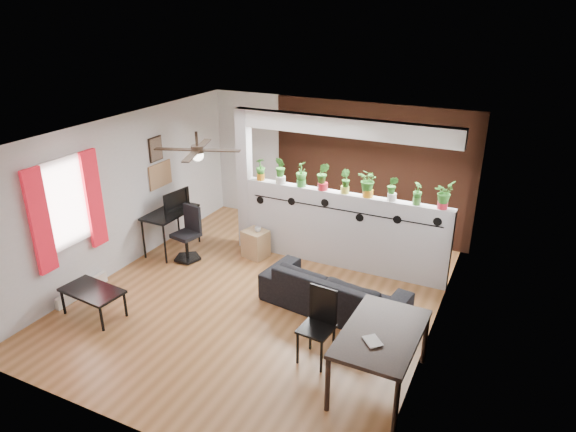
{
  "coord_description": "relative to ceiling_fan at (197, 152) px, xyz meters",
  "views": [
    {
      "loc": [
        3.42,
        -6.09,
        4.27
      ],
      "look_at": [
        0.19,
        0.6,
        1.17
      ],
      "focal_mm": 32.0,
      "sensor_mm": 36.0,
      "label": 1
    }
  ],
  "objects": [
    {
      "name": "brick_panel",
      "position": [
        1.6,
        3.27,
        -1.01
      ],
      "size": [
        3.9,
        0.05,
        2.6
      ],
      "primitive_type": "cube",
      "color": "#9F4B2E",
      "rests_on": "ground"
    },
    {
      "name": "monitor",
      "position": [
        -1.45,
        1.18,
        -1.45
      ],
      "size": [
        0.35,
        0.11,
        0.19
      ],
      "primitive_type": "imported",
      "rotation": [
        0.0,
        0.0,
        1.43
      ],
      "color": "black",
      "rests_on": "computer_desk"
    },
    {
      "name": "computer_desk",
      "position": [
        -1.45,
        1.03,
        -1.62
      ],
      "size": [
        0.57,
        1.07,
        0.77
      ],
      "color": "black",
      "rests_on": "ground"
    },
    {
      "name": "baseboard_heater",
      "position": [
        -1.74,
        -0.9,
        -2.22
      ],
      "size": [
        0.08,
        1.0,
        0.18
      ],
      "primitive_type": "cube",
      "color": "silver",
      "rests_on": "ground"
    },
    {
      "name": "pier_column",
      "position": [
        -0.31,
        1.8,
        -1.01
      ],
      "size": [
        0.22,
        0.2,
        2.6
      ],
      "primitive_type": "cube",
      "color": "#BCBCC1",
      "rests_on": "ground"
    },
    {
      "name": "potted_plant_6",
      "position": [
        2.39,
        1.8,
        -0.75
      ],
      "size": [
        0.23,
        0.2,
        0.41
      ],
      "color": "white",
      "rests_on": "partition_wall"
    },
    {
      "name": "sofa",
      "position": [
        1.97,
        0.44,
        -2.01
      ],
      "size": [
        2.17,
        1.1,
        0.61
      ],
      "primitive_type": "imported",
      "rotation": [
        0.0,
        0.0,
        3.0
      ],
      "color": "black",
      "rests_on": "ground"
    },
    {
      "name": "potted_plant_7",
      "position": [
        2.79,
        1.8,
        -0.77
      ],
      "size": [
        0.14,
        0.18,
        0.36
      ],
      "color": "#3F7F2E",
      "rests_on": "partition_wall"
    },
    {
      "name": "room_shell",
      "position": [
        0.8,
        0.3,
        -1.01
      ],
      "size": [
        6.3,
        7.1,
        2.9
      ],
      "color": "brown",
      "rests_on": "ground"
    },
    {
      "name": "potted_plant_2",
      "position": [
        0.81,
        1.8,
        -0.73
      ],
      "size": [
        0.18,
        0.23,
        0.44
      ],
      "color": "green",
      "rests_on": "partition_wall"
    },
    {
      "name": "coffee_table",
      "position": [
        -1.14,
        -1.23,
        -1.93
      ],
      "size": [
        0.96,
        0.59,
        0.43
      ],
      "color": "black",
      "rests_on": "ground"
    },
    {
      "name": "potted_plant_3",
      "position": [
        1.21,
        1.8,
        -0.71
      ],
      "size": [
        0.27,
        0.23,
        0.47
      ],
      "color": "red",
      "rests_on": "partition_wall"
    },
    {
      "name": "window_assembly",
      "position": [
        -1.76,
        -0.9,
        -0.81
      ],
      "size": [
        0.09,
        1.3,
        1.55
      ],
      "color": "white",
      "rests_on": "room_shell"
    },
    {
      "name": "corkboard",
      "position": [
        -1.78,
        1.25,
        -0.96
      ],
      "size": [
        0.03,
        0.6,
        0.45
      ],
      "primitive_type": "cube",
      "color": "#996E49",
      "rests_on": "room_shell"
    },
    {
      "name": "potted_plant_1",
      "position": [
        0.41,
        1.8,
        -0.72
      ],
      "size": [
        0.32,
        0.32,
        0.47
      ],
      "color": "silver",
      "rests_on": "partition_wall"
    },
    {
      "name": "ceiling_header",
      "position": [
        1.6,
        1.8,
        0.14
      ],
      "size": [
        3.6,
        0.18,
        0.3
      ],
      "primitive_type": "cube",
      "color": "white",
      "rests_on": "room_shell"
    },
    {
      "name": "vine_decal",
      "position": [
        1.6,
        1.7,
        -1.23
      ],
      "size": [
        3.31,
        0.01,
        0.3
      ],
      "color": "black",
      "rests_on": "partition_wall"
    },
    {
      "name": "potted_plant_0",
      "position": [
        0.02,
        1.8,
        -0.75
      ],
      "size": [
        0.25,
        0.26,
        0.4
      ],
      "color": "orange",
      "rests_on": "partition_wall"
    },
    {
      "name": "book",
      "position": [
        2.95,
        -1.18,
        -1.54
      ],
      "size": [
        0.28,
        0.28,
        0.02
      ],
      "primitive_type": "imported",
      "rotation": [
        0.0,
        0.0,
        0.75
      ],
      "color": "gray",
      "rests_on": "dining_table"
    },
    {
      "name": "potted_plant_5",
      "position": [
        2.0,
        1.8,
        -0.72
      ],
      "size": [
        0.29,
        0.26,
        0.47
      ],
      "color": "orange",
      "rests_on": "partition_wall"
    },
    {
      "name": "folding_chair",
      "position": [
        2.2,
        -0.69,
        -1.73
      ],
      "size": [
        0.44,
        0.44,
        0.99
      ],
      "color": "black",
      "rests_on": "ground"
    },
    {
      "name": "ceiling_fan",
      "position": [
        0.0,
        0.0,
        0.0
      ],
      "size": [
        1.19,
        1.19,
        0.43
      ],
      "color": "black",
      "rests_on": "room_shell"
    },
    {
      "name": "partition_wall",
      "position": [
        1.6,
        1.8,
        -1.64
      ],
      "size": [
        3.6,
        0.18,
        1.35
      ],
      "primitive_type": "cube",
      "color": "#BCBCC1",
      "rests_on": "ground"
    },
    {
      "name": "office_chair",
      "position": [
        -0.95,
        0.86,
        -1.89
      ],
      "size": [
        0.51,
        0.51,
        0.97
      ],
      "color": "black",
      "rests_on": "ground"
    },
    {
      "name": "potted_plant_4",
      "position": [
        1.6,
        1.8,
        -0.75
      ],
      "size": [
        0.25,
        0.24,
        0.4
      ],
      "color": "#DEDB4E",
      "rests_on": "partition_wall"
    },
    {
      "name": "dining_table",
      "position": [
        3.05,
        -0.88,
        -1.63
      ],
      "size": [
        0.88,
        1.42,
        0.77
      ],
      "color": "black",
      "rests_on": "ground"
    },
    {
      "name": "potted_plant_8",
      "position": [
        3.18,
        1.8,
        -0.73
      ],
      "size": [
        0.22,
        0.26,
        0.44
      ],
      "color": "red",
      "rests_on": "partition_wall"
    },
    {
      "name": "framed_art",
      "position": [
        -1.78,
        1.2,
        -0.46
      ],
      "size": [
        0.03,
        0.34,
        0.44
      ],
      "color": "#8C7259",
      "rests_on": "room_shell"
    },
    {
      "name": "cup",
      "position": [
        0.12,
        1.46,
        -1.77
      ],
      "size": [
        0.12,
        0.12,
        0.09
      ],
      "primitive_type": "imported",
      "rotation": [
        0.0,
        0.0,
        -0.11
      ],
      "color": "gray",
      "rests_on": "cube_shelf"
    },
    {
      "name": "cube_shelf",
      "position": [
        0.07,
        1.46,
        -2.06
      ],
      "size": [
        0.48,
        0.45,
        0.5
      ],
      "primitive_type": "cube",
      "rotation": [
        0.0,
        0.0,
        -0.23
      ],
      "color": "#A38056",
      "rests_on": "ground"
    }
  ]
}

